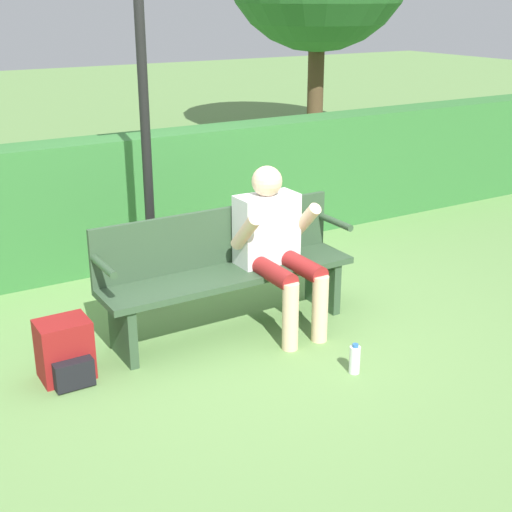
# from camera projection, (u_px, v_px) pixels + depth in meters

# --- Properties ---
(ground_plane) EXTENTS (40.00, 40.00, 0.00)m
(ground_plane) POSITION_uv_depth(u_px,v_px,m) (231.00, 330.00, 5.07)
(ground_plane) COLOR #668E4C
(hedge_back) EXTENTS (12.00, 0.40, 1.12)m
(hedge_back) POSITION_uv_depth(u_px,v_px,m) (136.00, 199.00, 6.23)
(hedge_back) COLOR #337033
(hedge_back) RESTS_ON ground
(park_bench) EXTENTS (1.84, 0.42, 0.85)m
(park_bench) POSITION_uv_depth(u_px,v_px,m) (226.00, 268.00, 4.96)
(park_bench) COLOR #334C33
(park_bench) RESTS_ON ground
(person_seated) EXTENTS (0.57, 0.66, 1.14)m
(person_seated) POSITION_uv_depth(u_px,v_px,m) (275.00, 241.00, 4.95)
(person_seated) COLOR silver
(person_seated) RESTS_ON ground
(backpack) EXTENTS (0.32, 0.33, 0.38)m
(backpack) POSITION_uv_depth(u_px,v_px,m) (65.00, 352.00, 4.37)
(backpack) COLOR maroon
(backpack) RESTS_ON ground
(water_bottle) EXTENTS (0.07, 0.07, 0.20)m
(water_bottle) POSITION_uv_depth(u_px,v_px,m) (355.00, 359.00, 4.46)
(water_bottle) COLOR white
(water_bottle) RESTS_ON ground
(signpost) EXTENTS (0.44, 0.09, 2.78)m
(signpost) POSITION_uv_depth(u_px,v_px,m) (144.00, 92.00, 4.90)
(signpost) COLOR black
(signpost) RESTS_ON ground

